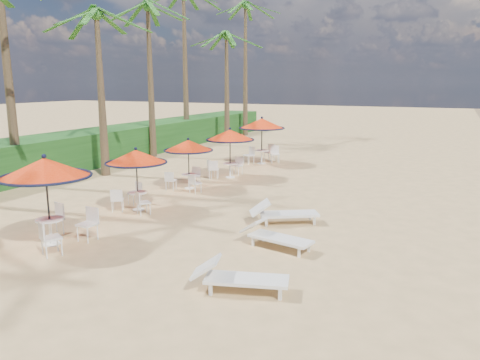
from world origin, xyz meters
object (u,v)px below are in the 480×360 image
Objects in this scene: station_4 at (262,129)px; station_2 at (188,152)px; station_3 at (229,141)px; lounger_mid at (274,235)px; lounger_near at (237,276)px; lounger_far at (282,213)px; station_1 at (135,164)px; station_0 at (48,179)px.

station_2 is at bearing -93.95° from station_4.
lounger_mid is at bearing -56.75° from station_3.
station_3 is at bearing 80.10° from station_2.
lounger_near is 0.98× the size of lounger_far.
lounger_near is (6.08, -8.22, -1.24)m from station_2.
station_2 is at bearing 150.05° from lounger_mid.
station_2 is 6.25m from lounger_far.
lounger_mid is at bearing -106.32° from lounger_far.
station_3 is 1.08× the size of lounger_near.
lounger_far is at bearing 6.40° from station_1.
station_1 is at bearing 176.77° from lounger_mid.
lounger_near is (5.58, -11.08, -1.39)m from station_3.
station_2 is at bearing 90.98° from station_1.
lounger_near is 2.96m from lounger_mid.
station_4 is 16.41m from lounger_near.
station_3 is 4.27m from station_4.
station_3 is (0.44, 6.55, 0.10)m from station_1.
station_0 is 6.18m from lounger_near.
station_4 reaches higher than lounger_mid.
station_2 is 0.91× the size of station_3.
lounger_mid is at bearing -66.69° from station_4.
station_4 reaches higher than lounger_near.
lounger_far is (5.29, -3.10, -1.23)m from station_2.
lounger_far is (-0.79, 5.12, 0.01)m from lounger_near.
station_3 is 9.83m from lounger_mid.
station_0 is 7.03m from lounger_far.
station_3 is at bearing 135.42° from lounger_mid.
station_1 is (-0.06, 3.93, -0.23)m from station_0.
station_1 is at bearing 127.10° from lounger_near.
lounger_far is at bearing -64.85° from station_4.
lounger_near is at bearing -63.27° from station_3.
lounger_mid is (5.34, -12.40, -1.57)m from station_4.
lounger_far is (4.80, -10.22, -1.55)m from station_4.
lounger_far is (5.17, 4.52, -1.51)m from station_0.
station_2 reaches higher than lounger_far.
station_3 is at bearing 87.96° from station_0.
station_1 is 6.56m from station_3.
station_0 is at bearing -89.05° from station_2.
lounger_far reaches higher than lounger_mid.
lounger_near is (5.95, -0.61, -1.53)m from station_0.
station_3 is 7.77m from lounger_far.
station_2 reaches higher than lounger_mid.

